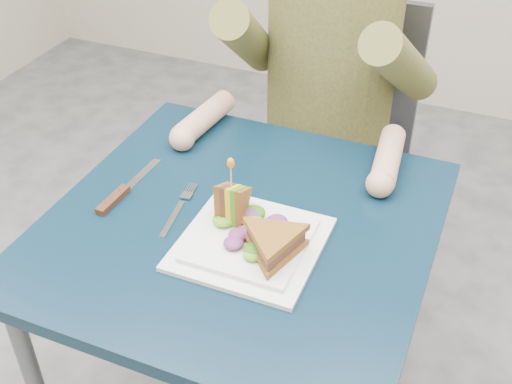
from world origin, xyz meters
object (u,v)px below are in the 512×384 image
at_px(fork, 178,210).
at_px(diner, 332,29).
at_px(table, 241,251).
at_px(chair, 334,136).
at_px(sandwich_flat, 273,243).
at_px(plate, 251,242).
at_px(knife, 119,195).
at_px(sandwich_upright, 232,203).

bearing_deg(fork, diner, 77.60).
relative_size(table, chair, 0.81).
height_order(table, chair, chair).
xyz_separation_m(table, sandwich_flat, (0.10, -0.08, 0.12)).
distance_m(plate, knife, 0.32).
relative_size(plate, knife, 1.17).
height_order(fork, knife, knife).
relative_size(diner, sandwich_flat, 3.66).
distance_m(diner, plate, 0.66).
bearing_deg(sandwich_flat, knife, 170.85).
distance_m(plate, fork, 0.18).
xyz_separation_m(table, diner, (-0.00, 0.57, 0.26)).
bearing_deg(plate, table, 129.44).
bearing_deg(sandwich_flat, table, 140.99).
bearing_deg(knife, sandwich_upright, 2.40).
xyz_separation_m(diner, knife, (-0.27, -0.60, -0.18)).
height_order(table, sandwich_flat, sandwich_flat).
xyz_separation_m(fork, knife, (-0.14, -0.01, 0.00)).
relative_size(sandwich_flat, sandwich_upright, 1.66).
height_order(table, fork, fork).
relative_size(table, sandwich_upright, 6.10).
distance_m(sandwich_flat, sandwich_upright, 0.13).
xyz_separation_m(chair, sandwich_upright, (-0.01, -0.70, 0.24)).
distance_m(table, diner, 0.63).
distance_m(table, sandwich_upright, 0.13).
bearing_deg(fork, knife, -177.71).
xyz_separation_m(diner, sandwich_flat, (0.10, -0.65, -0.14)).
bearing_deg(sandwich_flat, diner, 98.96).
bearing_deg(diner, chair, 90.00).
bearing_deg(chair, fork, -100.47).
bearing_deg(diner, fork, -102.40).
height_order(plate, sandwich_flat, sandwich_flat).
height_order(chair, knife, chair).
height_order(sandwich_flat, fork, sandwich_flat).
height_order(chair, fork, chair).
bearing_deg(knife, diner, 65.99).
bearing_deg(knife, plate, -6.25).
bearing_deg(sandwich_upright, fork, -177.47).
height_order(table, knife, knife).
xyz_separation_m(sandwich_upright, knife, (-0.25, -0.01, -0.05)).
relative_size(diner, fork, 4.15).
height_order(table, diner, diner).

